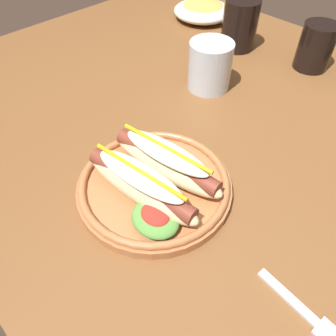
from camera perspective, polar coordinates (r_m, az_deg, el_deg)
ground_plane at (r=1.27m, az=5.13°, el=-18.79°), size 8.00×8.00×0.00m
dining_table at (r=0.73m, az=8.44°, el=2.72°), size 1.30×0.98×0.74m
hot_dog_plate at (r=0.51m, az=-2.40°, el=-2.23°), size 0.24×0.24×0.08m
fork at (r=0.46m, az=22.86°, el=-22.28°), size 0.12×0.03×0.00m
soda_cup at (r=0.87m, az=24.15°, el=18.57°), size 0.08×0.08×0.10m
water_cup at (r=0.73m, az=7.25°, el=17.11°), size 0.09×0.09×0.10m
extra_cup at (r=0.91m, az=12.28°, el=23.04°), size 0.09×0.09×0.12m
side_bowl at (r=1.07m, az=5.99°, el=25.51°), size 0.17×0.17×0.05m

